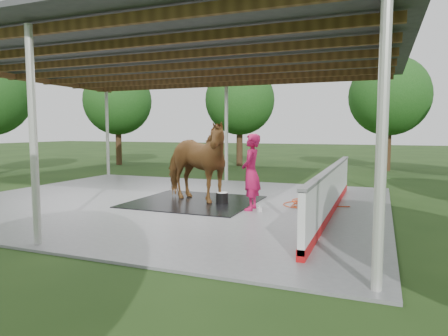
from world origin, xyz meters
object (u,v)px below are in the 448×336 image
(wash_bucket, at_px, (222,198))
(horse, at_px, (194,162))
(dasher_board, at_px, (332,191))
(handler, at_px, (251,172))

(wash_bucket, bearing_deg, horse, -174.83)
(wash_bucket, bearing_deg, dasher_board, -3.51)
(dasher_board, relative_size, wash_bucket, 23.24)
(dasher_board, bearing_deg, handler, -169.64)
(horse, distance_m, handler, 1.90)
(dasher_board, height_order, horse, horse)
(horse, xyz_separation_m, handler, (1.84, -0.47, -0.17))
(dasher_board, xyz_separation_m, wash_bucket, (-2.98, 0.18, -0.38))
(handler, relative_size, wash_bucket, 5.66)
(dasher_board, xyz_separation_m, handler, (-1.96, -0.36, 0.43))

